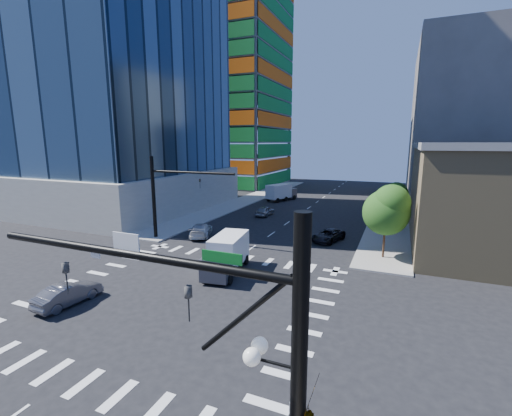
% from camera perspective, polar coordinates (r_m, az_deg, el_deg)
% --- Properties ---
extents(ground, '(160.00, 160.00, 0.00)m').
position_cam_1_polar(ground, '(25.16, -12.20, -14.31)').
color(ground, black).
rests_on(ground, ground).
extents(road_markings, '(20.00, 20.00, 0.01)m').
position_cam_1_polar(road_markings, '(25.16, -12.20, -14.30)').
color(road_markings, silver).
rests_on(road_markings, ground).
extents(sidewalk_ne, '(5.00, 60.00, 0.15)m').
position_cam_1_polar(sidewalk_ne, '(59.46, 21.54, -0.09)').
color(sidewalk_ne, gray).
rests_on(sidewalk_ne, ground).
extents(sidewalk_nw, '(5.00, 60.00, 0.15)m').
position_cam_1_polar(sidewalk_nw, '(64.83, -1.08, 1.53)').
color(sidewalk_nw, gray).
rests_on(sidewalk_nw, ground).
extents(construction_building, '(25.16, 34.50, 70.60)m').
position_cam_1_polar(construction_building, '(91.26, -4.34, 19.68)').
color(construction_building, slate).
rests_on(construction_building, ground).
extents(bg_building_ne, '(24.00, 30.00, 28.00)m').
position_cam_1_polar(bg_building_ne, '(74.85, 34.01, 11.67)').
color(bg_building_ne, '#5C5653').
rests_on(bg_building_ne, ground).
extents(signal_mast_se, '(10.51, 2.48, 9.00)m').
position_cam_1_polar(signal_mast_se, '(9.38, 1.23, -25.76)').
color(signal_mast_se, black).
rests_on(signal_mast_se, sidewalk_se).
extents(signal_mast_nw, '(10.20, 0.40, 9.00)m').
position_cam_1_polar(signal_mast_nw, '(38.36, -15.02, 2.85)').
color(signal_mast_nw, black).
rests_on(signal_mast_nw, sidewalk_nw).
extents(tree_south, '(4.16, 4.16, 6.82)m').
position_cam_1_polar(tree_south, '(32.96, 21.11, -0.20)').
color(tree_south, '#382316').
rests_on(tree_south, sidewalk_ne).
extents(tree_north, '(3.54, 3.52, 5.78)m').
position_cam_1_polar(tree_north, '(44.91, 21.95, 1.61)').
color(tree_north, '#382316').
rests_on(tree_north, sidewalk_ne).
extents(car_nb_far, '(3.44, 5.12, 1.30)m').
position_cam_1_polar(car_nb_far, '(38.15, 11.95, -4.49)').
color(car_nb_far, black).
rests_on(car_nb_far, ground).
extents(car_sb_near, '(3.85, 5.58, 1.50)m').
position_cam_1_polar(car_sb_near, '(39.74, -9.13, -3.62)').
color(car_sb_near, silver).
rests_on(car_sb_near, ground).
extents(car_sb_mid, '(1.74, 4.26, 1.45)m').
position_cam_1_polar(car_sb_mid, '(50.25, 1.48, -0.47)').
color(car_sb_mid, gray).
rests_on(car_sb_mid, ground).
extents(car_sb_cross, '(1.80, 4.45, 1.44)m').
position_cam_1_polar(car_sb_cross, '(26.53, -28.82, -12.43)').
color(car_sb_cross, '#535257').
rests_on(car_sb_cross, ground).
extents(box_truck_near, '(3.21, 5.95, 2.97)m').
position_cam_1_polar(box_truck_near, '(28.39, -5.11, -8.27)').
color(box_truck_near, black).
rests_on(box_truck_near, ground).
extents(box_truck_far, '(4.55, 6.30, 3.04)m').
position_cam_1_polar(box_truck_far, '(63.53, 4.37, 2.47)').
color(box_truck_far, black).
rests_on(box_truck_far, ground).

